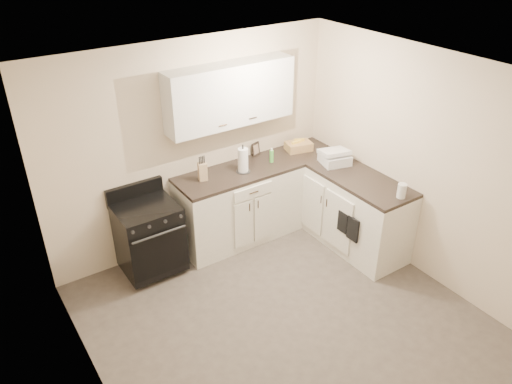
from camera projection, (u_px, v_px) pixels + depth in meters
floor at (283, 319)px, 5.09m from camera, size 3.60×3.60×0.00m
ceiling at (292, 79)px, 3.86m from camera, size 3.60×3.60×0.00m
wall_back at (194, 147)px, 5.78m from camera, size 3.60×0.00×3.60m
wall_right at (421, 166)px, 5.35m from camera, size 0.00×3.60×3.60m
wall_left at (88, 290)px, 3.60m from camera, size 0.00×3.60×3.60m
wall_front at (457, 341)px, 3.18m from camera, size 3.60×0.00×3.60m
base_cabinets_back at (239, 206)px, 6.16m from camera, size 1.55×0.60×0.90m
base_cabinets_right at (340, 204)px, 6.21m from camera, size 0.60×1.90×0.90m
countertop_back at (239, 173)px, 5.93m from camera, size 1.55×0.60×0.04m
countertop_right at (343, 170)px, 5.98m from camera, size 0.60×1.90×0.04m
upper_cabinets at (230, 95)px, 5.58m from camera, size 1.55×0.30×0.70m
stove at (150, 238)px, 5.55m from camera, size 0.66×0.56×0.79m
knife_block at (203, 172)px, 5.68m from camera, size 0.11×0.11×0.21m
paper_towel at (243, 160)px, 5.84m from camera, size 0.15×0.15×0.29m
soap_bottle at (272, 156)px, 6.10m from camera, size 0.06×0.06×0.15m
picture_frame at (256, 149)px, 6.27m from camera, size 0.14×0.08×0.17m
wicker_basket at (299, 146)px, 6.41m from camera, size 0.36×0.28×0.11m
countertop_grill at (335, 159)px, 6.07m from camera, size 0.39×0.38×0.12m
glass_jar at (402, 191)px, 5.34m from camera, size 0.11×0.11×0.16m
oven_mitt_near at (353, 229)px, 5.63m from camera, size 0.02×0.17×0.29m
oven_mitt_far at (343, 222)px, 5.75m from camera, size 0.02×0.15×0.26m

